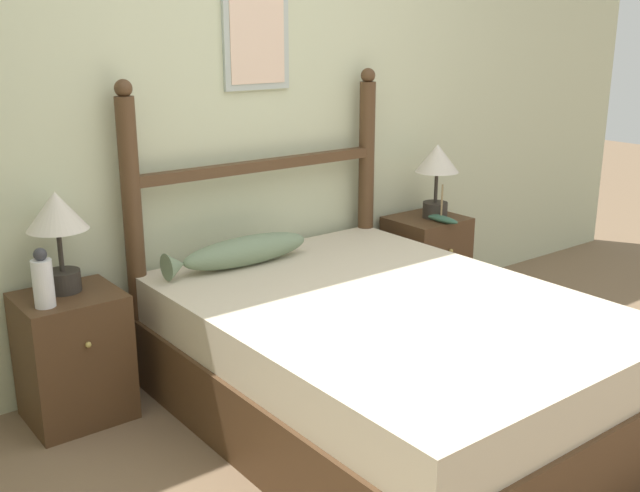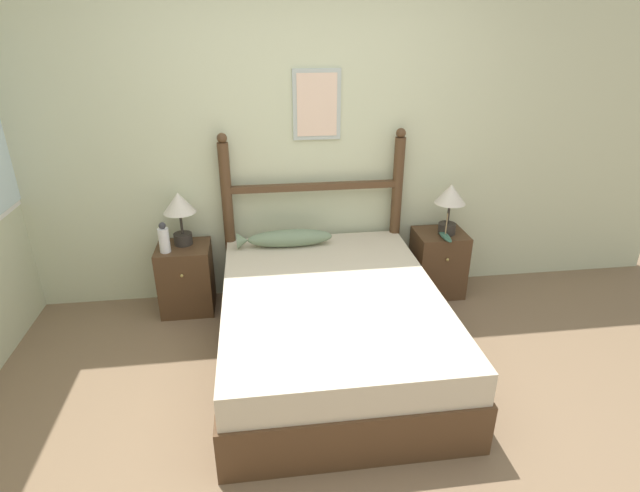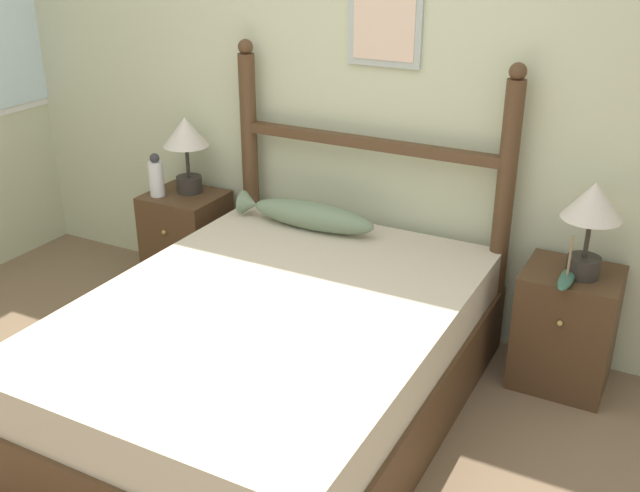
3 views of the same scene
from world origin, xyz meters
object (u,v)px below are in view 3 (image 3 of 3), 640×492
Objects in this scene: nightstand_left at (187,240)px; table_lamp_left at (186,140)px; nightstand_right at (565,328)px; fish_pillow at (307,215)px; bottle at (156,177)px; model_boat at (567,278)px; table_lamp_right at (592,211)px; bed at (272,358)px.

table_lamp_left is at bearing 83.80° from nightstand_left.
nightstand_right is 1.31m from fish_pillow.
nightstand_left is 0.40m from bottle.
nightstand_right is 0.32m from model_boat.
nightstand_right is at bearing -1.30° from table_lamp_left.
nightstand_left is 1.00× the size of nightstand_right.
bottle is at bearing -132.96° from table_lamp_left.
table_lamp_left is at bearing 175.50° from model_boat.
nightstand_left is 2.17m from table_lamp_right.
bed is at bearing -37.56° from nightstand_left.
bottle is 2.17m from model_boat.
nightstand_right is 2.31× the size of bottle.
model_boat is (2.17, -0.03, -0.08)m from bottle.
model_boat is at bearing -2.87° from fish_pillow.
table_lamp_right reaches higher than nightstand_right.
nightstand_right is 1.31× the size of table_lamp_left.
nightstand_left is at bearing 180.00° from nightstand_right.
fish_pillow is (0.90, 0.03, -0.06)m from bottle.
nightstand_left is at bearing -96.20° from table_lamp_left.
bottle reaches higher than bed.
nightstand_right is at bearing 37.56° from bed.
bed is at bearing -31.93° from bottle.
bottle is (-0.12, -0.13, -0.19)m from table_lamp_left.
table_lamp_right is 1.71× the size of model_boat.
table_lamp_left is (-1.03, 0.84, 0.58)m from bed.
bed is 1.45m from table_lamp_left.
nightstand_right reaches higher than bed.
model_boat reaches higher than fish_pillow.
bottle is 0.32× the size of fish_pillow.
model_boat is at bearing -116.44° from table_lamp_right.
bottle is 0.91m from fish_pillow.
model_boat is at bearing -3.19° from nightstand_left.
table_lamp_left is 0.25m from bottle.
model_boat is (2.05, -0.11, 0.29)m from nightstand_left.
nightstand_left is at bearing 35.29° from bottle.
model_boat is at bearing 33.60° from bed.
model_boat reaches higher than nightstand_left.
fish_pillow is at bearing -7.11° from table_lamp_left.
table_lamp_left is 1.71× the size of model_boat.
fish_pillow is at bearing -177.69° from nightstand_right.
table_lamp_left is at bearing 172.89° from fish_pillow.
model_boat is (2.05, -0.16, -0.27)m from table_lamp_left.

